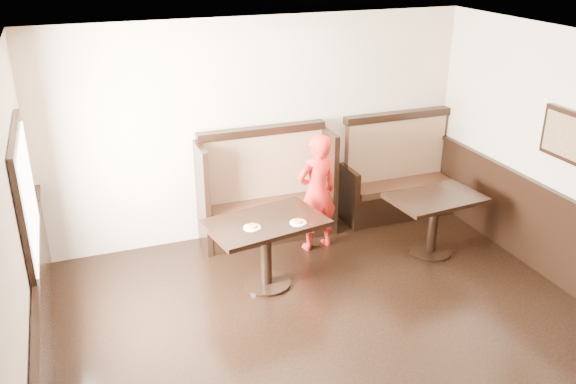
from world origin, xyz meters
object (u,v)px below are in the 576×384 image
booth_neighbor (398,181)px  table_main (266,236)px  table_neighbor (434,211)px  booth_main (266,198)px  child (317,193)px

booth_neighbor → table_main: (-2.35, -1.18, 0.14)m
table_main → table_neighbor: (2.17, -0.00, -0.05)m
booth_main → child: (0.48, -0.55, 0.23)m
booth_main → child: size_ratio=1.16×
booth_neighbor → table_main: bearing=-153.3°
booth_neighbor → table_neighbor: booth_neighbor is taller
booth_main → table_neighbor: booth_main is taller
table_main → child: child is taller
booth_main → booth_neighbor: 1.95m
booth_main → table_neighbor: 2.13m
booth_main → child: bearing=-48.8°
booth_main → child: child is taller
child → table_main: bearing=27.3°
booth_neighbor → child: (-1.47, -0.55, 0.27)m
booth_main → table_neighbor: size_ratio=1.50×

